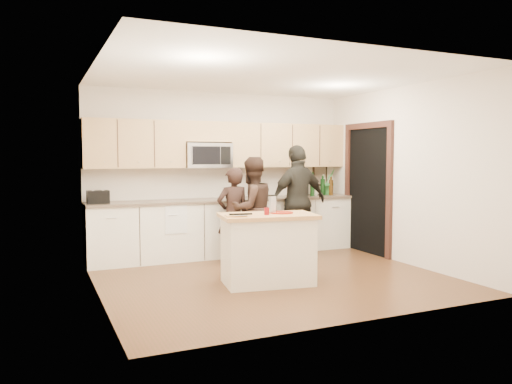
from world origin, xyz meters
name	(u,v)px	position (x,y,z in m)	size (l,w,h in m)	color
floor	(272,277)	(0.00, 0.00, 0.00)	(4.50, 4.50, 0.00)	#502C1B
room_shell	(272,149)	(0.00, 0.00, 1.73)	(4.52, 4.02, 2.71)	beige
back_cabinetry	(227,227)	(0.00, 1.69, 0.47)	(4.50, 0.66, 0.94)	white
upper_cabinetry	(226,144)	(0.03, 1.83, 1.84)	(4.50, 0.33, 0.75)	tan
microwave	(207,155)	(-0.31, 1.80, 1.65)	(0.76, 0.41, 0.40)	silver
doorway	(368,185)	(2.23, 0.90, 1.16)	(0.06, 1.25, 2.20)	black
framed_picture	(320,176)	(1.95, 1.98, 1.28)	(0.30, 0.03, 0.38)	black
dish_towel	(174,211)	(-0.95, 1.50, 0.80)	(0.34, 0.60, 0.48)	white
island	(268,249)	(-0.20, -0.28, 0.45)	(1.30, 0.88, 0.90)	white
red_plate	(281,213)	(0.01, -0.26, 0.91)	(0.31, 0.31, 0.02)	maroon
box_grater	(272,203)	(-0.11, -0.24, 1.03)	(0.09, 0.06, 0.22)	silver
drink_glass	(267,211)	(-0.25, -0.36, 0.95)	(0.07, 0.07, 0.09)	maroon
cutting_board	(236,216)	(-0.67, -0.36, 0.91)	(0.25, 0.17, 0.02)	tan
tongs	(241,214)	(-0.61, -0.38, 0.93)	(0.29, 0.03, 0.02)	black
knife	(241,216)	(-0.64, -0.46, 0.92)	(0.17, 0.02, 0.01)	silver
toaster	(98,197)	(-2.05, 1.67, 1.04)	(0.31, 0.24, 0.20)	black
bottle_cluster	(318,185)	(1.73, 1.69, 1.12)	(0.56, 0.28, 0.42)	black
orchid	(329,182)	(1.98, 1.72, 1.17)	(0.26, 0.21, 0.47)	#2E7433
woman_left	(233,215)	(-0.13, 1.11, 0.73)	(0.53, 0.35, 1.47)	black
woman_center	(252,209)	(0.19, 1.13, 0.81)	(0.79, 0.62, 1.63)	black
woman_right	(298,201)	(1.02, 1.13, 0.91)	(1.07, 0.44, 1.82)	black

